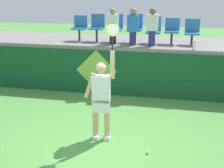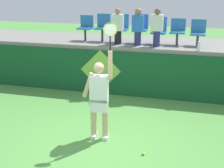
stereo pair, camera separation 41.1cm
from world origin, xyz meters
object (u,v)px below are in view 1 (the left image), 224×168
Objects in this scene: tennis_player at (101,97)px; spectator_0 at (152,26)px; stadium_chair_0 at (80,26)px; stadium_chair_1 at (97,26)px; stadium_chair_2 at (115,27)px; stadium_chair_4 at (153,29)px; stadium_chair_5 at (172,30)px; spectator_1 at (113,26)px; stadium_chair_6 at (192,31)px; tennis_ball at (147,152)px; spectator_2 at (133,26)px; stadium_chair_3 at (135,27)px; water_bottle at (194,45)px.

tennis_player is 2.28× the size of spectator_0.
stadium_chair_1 reaches higher than stadium_chair_0.
spectator_0 reaches higher than stadium_chair_2.
tennis_player is 3.15× the size of stadium_chair_0.
stadium_chair_5 is (0.57, -0.01, 0.00)m from stadium_chair_4.
spectator_1 reaches higher than stadium_chair_0.
stadium_chair_0 reaches higher than stadium_chair_6.
stadium_chair_4 is at bearing 0.04° from stadium_chair_2.
stadium_chair_1 reaches higher than tennis_ball.
spectator_0 reaches higher than spectator_2.
stadium_chair_5 is at bearing 39.15° from spectator_0.
tennis_ball is 0.09× the size of stadium_chair_6.
stadium_chair_0 is at bearing 161.14° from spectator_1.
stadium_chair_3 is 1.13× the size of stadium_chair_5.
stadium_chair_0 is at bearing -179.82° from stadium_chair_4.
stadium_chair_2 is at bearing 97.24° from tennis_player.
tennis_player is 4.01m from stadium_chair_4.
tennis_player is at bearing -122.83° from water_bottle.
tennis_ball is 4.72m from stadium_chair_4.
stadium_chair_4 is (0.58, 0.00, -0.05)m from stadium_chair_3.
stadium_chair_0 is at bearing 122.39° from tennis_ball.
spectator_2 is at bearing -143.62° from stadium_chair_4.
tennis_ball is 0.08× the size of stadium_chair_4.
tennis_player is 3.65m from water_bottle.
tennis_player is 4.36m from stadium_chair_6.
tennis_player reaches higher than stadium_chair_2.
stadium_chair_2 is 0.99× the size of stadium_chair_3.
spectator_1 is at bearing -170.28° from stadium_chair_6.
stadium_chair_6 is at bearing 13.54° from spectator_2.
tennis_player is 4.14m from stadium_chair_5.
stadium_chair_2 is (-2.43, 0.81, 0.36)m from water_bottle.
stadium_chair_6 is at bearing 94.22° from water_bottle.
tennis_player is 3.24× the size of stadium_chair_5.
tennis_player is 2.29× the size of spectator_2.
stadium_chair_1 is 1.86m from spectator_0.
spectator_0 is (0.72, 3.36, 1.09)m from tennis_player.
stadium_chair_5 reaches higher than tennis_ball.
spectator_1 is (-2.43, 0.40, 0.43)m from water_bottle.
stadium_chair_2 is 0.80× the size of spectator_1.
stadium_chair_0 is 1.03× the size of stadium_chair_5.
stadium_chair_0 reaches higher than stadium_chair_5.
spectator_0 is (-1.17, -0.47, 0.16)m from stadium_chair_6.
spectator_2 reaches higher than stadium_chair_1.
stadium_chair_3 is 1.14× the size of stadium_chair_6.
spectator_0 is at bearing -39.09° from stadium_chair_3.
spectator_1 is (-2.37, -0.41, 0.14)m from stadium_chair_6.
stadium_chair_2 is at bearing -179.96° from stadium_chair_4.
stadium_chair_3 is (-0.92, 4.31, 1.93)m from tennis_ball.
stadium_chair_5 is (2.37, -0.00, -0.05)m from stadium_chair_1.
water_bottle is 0.24× the size of spectator_1.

